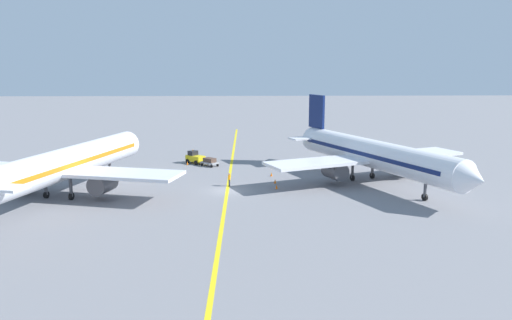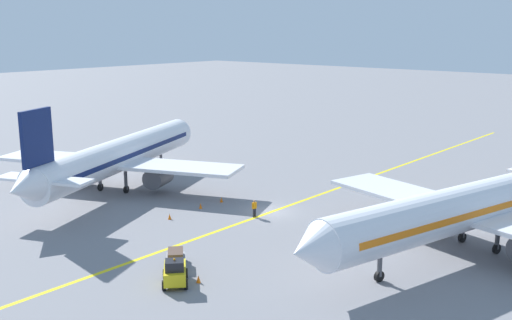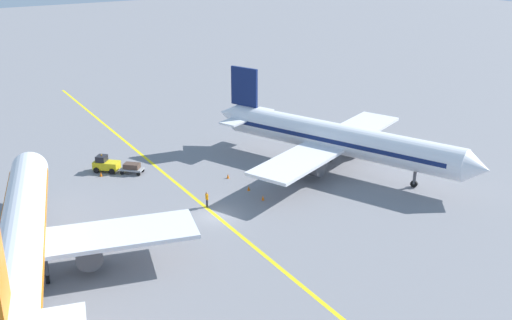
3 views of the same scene
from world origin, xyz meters
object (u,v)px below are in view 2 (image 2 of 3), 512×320
traffic_cone_near_nose (201,206)px  traffic_cone_far_edge (221,200)px  traffic_cone_mid_apron (198,279)px  baggage_cart_trailing (176,257)px  airplane_adjacent_stand (470,207)px  traffic_cone_by_wingtip (170,216)px  airplane_at_gate (119,156)px  ground_crew_worker (254,208)px  baggage_tug_white (175,272)px

traffic_cone_near_nose → traffic_cone_far_edge: same height
traffic_cone_mid_apron → traffic_cone_far_edge: 19.97m
traffic_cone_mid_apron → traffic_cone_near_nose: bearing=135.0°
baggage_cart_trailing → traffic_cone_mid_apron: 3.63m
airplane_adjacent_stand → traffic_cone_mid_apron: (-12.09, -18.09, -3.43)m
traffic_cone_mid_apron → traffic_cone_by_wingtip: same height
airplane_at_gate → ground_crew_worker: bearing=5.3°
traffic_cone_mid_apron → traffic_cone_by_wingtip: size_ratio=1.00×
traffic_cone_near_nose → traffic_cone_mid_apron: same height
ground_crew_worker → traffic_cone_by_wingtip: size_ratio=3.05×
ground_crew_worker → traffic_cone_mid_apron: bearing=-64.3°
ground_crew_worker → traffic_cone_mid_apron: 15.47m
baggage_tug_white → traffic_cone_far_edge: (-11.50, 16.79, -0.63)m
airplane_adjacent_stand → traffic_cone_near_nose: bearing=-167.4°
baggage_tug_white → traffic_cone_by_wingtip: 14.80m
airplane_adjacent_stand → baggage_tug_white: 23.54m
airplane_adjacent_stand → traffic_cone_far_edge: size_ratio=63.79×
airplane_adjacent_stand → traffic_cone_by_wingtip: bearing=-158.1°
baggage_cart_trailing → traffic_cone_near_nose: bearing=128.2°
airplane_adjacent_stand → traffic_cone_by_wingtip: size_ratio=63.79×
baggage_tug_white → ground_crew_worker: 16.19m
traffic_cone_by_wingtip → airplane_at_gate: bearing=162.7°
traffic_cone_by_wingtip → traffic_cone_near_nose: bearing=93.1°
baggage_cart_trailing → traffic_cone_far_edge: baggage_cart_trailing is taller
ground_crew_worker → traffic_cone_by_wingtip: 7.98m
baggage_tug_white → ground_crew_worker: (-5.66, 15.17, 0.01)m
airplane_adjacent_stand → baggage_tug_white: (-13.13, -19.34, -2.81)m
airplane_adjacent_stand → traffic_cone_far_edge: (-24.63, -2.55, -3.43)m
airplane_at_gate → airplane_adjacent_stand: (36.99, 5.87, 0.00)m
airplane_adjacent_stand → traffic_cone_far_edge: bearing=-174.1°
ground_crew_worker → airplane_at_gate: bearing=-174.7°
traffic_cone_near_nose → traffic_cone_far_edge: size_ratio=1.00×
airplane_at_gate → ground_crew_worker: 18.49m
traffic_cone_mid_apron → traffic_cone_by_wingtip: 14.87m
airplane_at_gate → traffic_cone_by_wingtip: airplane_at_gate is taller
baggage_tug_white → traffic_cone_by_wingtip: size_ratio=5.85×
airplane_adjacent_stand → airplane_at_gate: bearing=-171.0°
airplane_at_gate → traffic_cone_by_wingtip: bearing=-17.3°
airplane_adjacent_stand → traffic_cone_mid_apron: size_ratio=63.79×
airplane_adjacent_stand → ground_crew_worker: (-18.80, -4.17, -2.80)m
ground_crew_worker → traffic_cone_near_nose: bearing=-167.0°
airplane_at_gate → traffic_cone_near_nose: (12.34, 0.35, -3.43)m
airplane_at_gate → ground_crew_worker: airplane_at_gate is taller
baggage_tug_white → traffic_cone_far_edge: size_ratio=5.85×
traffic_cone_mid_apron → ground_crew_worker: bearing=115.7°
traffic_cone_mid_apron → traffic_cone_by_wingtip: (-12.34, 8.30, 0.00)m
traffic_cone_far_edge → traffic_cone_near_nose: bearing=-90.4°
traffic_cone_far_edge → airplane_at_gate: bearing=-164.9°
traffic_cone_near_nose → baggage_tug_white: bearing=-50.2°
airplane_adjacent_stand → ground_crew_worker: size_ratio=20.88×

